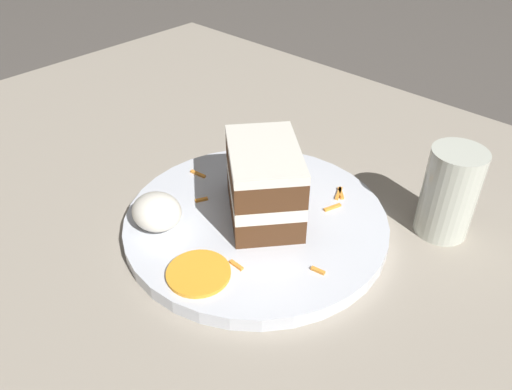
% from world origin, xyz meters
% --- Properties ---
extents(ground_plane, '(6.00, 6.00, 0.00)m').
position_xyz_m(ground_plane, '(0.00, 0.00, 0.00)').
color(ground_plane, '#4C4742').
rests_on(ground_plane, ground).
extents(dining_table, '(1.21, 0.96, 0.03)m').
position_xyz_m(dining_table, '(0.00, 0.00, 0.01)').
color(dining_table, gray).
rests_on(dining_table, ground).
extents(plate, '(0.30, 0.30, 0.02)m').
position_xyz_m(plate, '(0.03, 0.02, 0.04)').
color(plate, silver).
rests_on(plate, dining_table).
extents(cake_slice, '(0.14, 0.13, 0.09)m').
position_xyz_m(cake_slice, '(0.04, 0.03, 0.09)').
color(cake_slice, '#4C2D19').
rests_on(cake_slice, plate).
extents(cream_dollop, '(0.06, 0.05, 0.04)m').
position_xyz_m(cream_dollop, '(-0.04, -0.06, 0.07)').
color(cream_dollop, white).
rests_on(cream_dollop, plate).
extents(orange_garnish, '(0.07, 0.07, 0.00)m').
position_xyz_m(orange_garnish, '(0.05, -0.08, 0.05)').
color(orange_garnish, orange).
rests_on(orange_garnish, plate).
extents(carrot_shreds_scatter, '(0.24, 0.19, 0.00)m').
position_xyz_m(carrot_shreds_scatter, '(0.03, 0.06, 0.05)').
color(carrot_shreds_scatter, orange).
rests_on(carrot_shreds_scatter, plate).
extents(drinking_glass, '(0.06, 0.06, 0.11)m').
position_xyz_m(drinking_glass, '(0.19, 0.17, 0.08)').
color(drinking_glass, beige).
rests_on(drinking_glass, dining_table).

